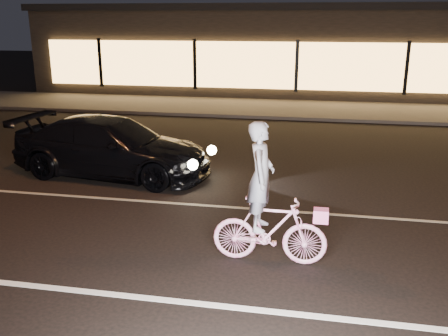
# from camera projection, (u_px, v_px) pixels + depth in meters

# --- Properties ---
(ground) EXTENTS (90.00, 90.00, 0.00)m
(ground) POSITION_uv_depth(u_px,v_px,m) (243.00, 255.00, 7.90)
(ground) COLOR black
(ground) RESTS_ON ground
(lane_stripe_near) EXTENTS (60.00, 0.12, 0.01)m
(lane_stripe_near) POSITION_uv_depth(u_px,v_px,m) (225.00, 306.00, 6.49)
(lane_stripe_near) COLOR silver
(lane_stripe_near) RESTS_ON ground
(lane_stripe_far) EXTENTS (60.00, 0.10, 0.01)m
(lane_stripe_far) POSITION_uv_depth(u_px,v_px,m) (259.00, 209.00, 9.78)
(lane_stripe_far) COLOR gray
(lane_stripe_far) RESTS_ON ground
(sidewalk) EXTENTS (30.00, 4.00, 0.12)m
(sidewalk) POSITION_uv_depth(u_px,v_px,m) (293.00, 109.00, 20.09)
(sidewalk) COLOR #383533
(sidewalk) RESTS_ON ground
(storefront) EXTENTS (25.40, 8.42, 4.20)m
(storefront) POSITION_uv_depth(u_px,v_px,m) (302.00, 48.00, 25.10)
(storefront) COLOR black
(storefront) RESTS_ON ground
(cyclist) EXTENTS (1.74, 0.60, 2.20)m
(cyclist) POSITION_uv_depth(u_px,v_px,m) (267.00, 214.00, 7.47)
(cyclist) COLOR #FF45A2
(cyclist) RESTS_ON ground
(sedan) EXTENTS (4.90, 2.43, 1.37)m
(sedan) POSITION_uv_depth(u_px,v_px,m) (112.00, 147.00, 11.72)
(sedan) COLOR black
(sedan) RESTS_ON ground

